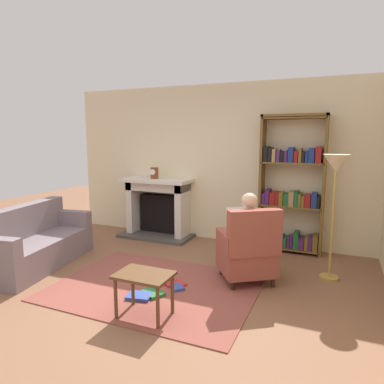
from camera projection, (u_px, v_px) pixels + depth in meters
The scene contains 12 objects.
ground at pixel (142, 298), 3.88m from camera, with size 14.00×14.00×0.00m, color brown.
back_wall at pixel (217, 164), 5.99m from camera, with size 5.60×0.10×2.70m, color beige.
area_rug at pixel (155, 287), 4.16m from camera, with size 2.40×1.80×0.01m, color brown.
fireplace at pixel (159, 205), 6.28m from camera, with size 1.31×0.64×1.07m.
mantel_clock at pixel (154, 173), 6.11m from camera, with size 0.14×0.14×0.20m.
bookshelf at pixel (292, 189), 5.34m from camera, with size 0.98×0.32×2.15m.
armchair_reading at pixel (249, 250), 4.23m from camera, with size 0.88×0.87×0.97m.
seated_reader at pixel (246, 232), 4.31m from camera, with size 0.55×0.59×1.14m.
sofa_floral at pixel (35, 244), 4.82m from camera, with size 0.98×1.79×0.85m.
side_table at pixel (144, 281), 3.42m from camera, with size 0.56×0.39×0.46m.
scattered_books at pixel (157, 291), 4.00m from camera, with size 0.56×0.74×0.04m.
floor_lamp at pixel (336, 174), 4.22m from camera, with size 0.32×0.32×1.60m.
Camera 1 is at (1.96, -3.13, 1.80)m, focal length 32.02 mm.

